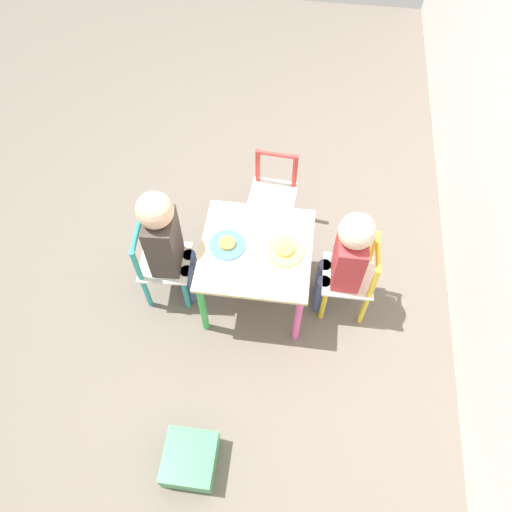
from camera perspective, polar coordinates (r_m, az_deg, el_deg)
ground_plane at (r=2.84m, az=0.00°, el=-4.24°), size 6.00×6.00×0.00m
kids_table at (r=2.51m, az=0.00°, el=-0.04°), size 0.55×0.55×0.45m
chair_teal at (r=2.67m, az=-10.75°, el=-0.92°), size 0.28×0.28×0.53m
chair_yellow at (r=2.63m, az=10.89°, el=-2.52°), size 0.26×0.26×0.53m
chair_red at (r=2.90m, az=1.95°, el=6.82°), size 0.28×0.28×0.53m
child_front at (r=2.47m, az=-10.27°, el=1.86°), size 0.21×0.23×0.81m
child_back at (r=2.45m, az=10.26°, el=0.04°), size 0.20×0.22×0.77m
plate_front at (r=2.46m, az=-3.31°, el=1.33°), size 0.18×0.18×0.03m
plate_back at (r=2.44m, az=3.33°, el=0.62°), size 0.19×0.19×0.03m
storage_bin at (r=2.48m, az=-7.52°, el=-22.06°), size 0.25×0.23×0.14m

